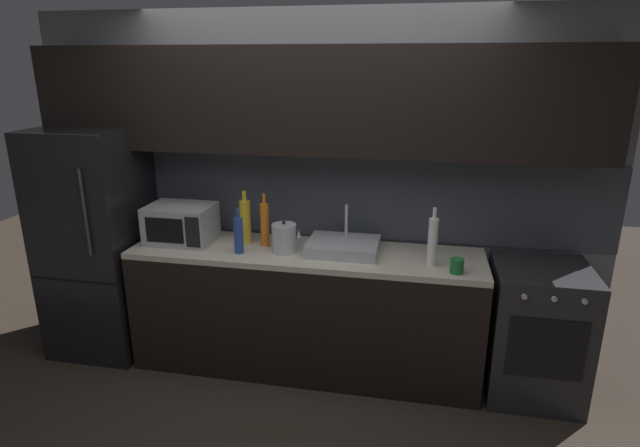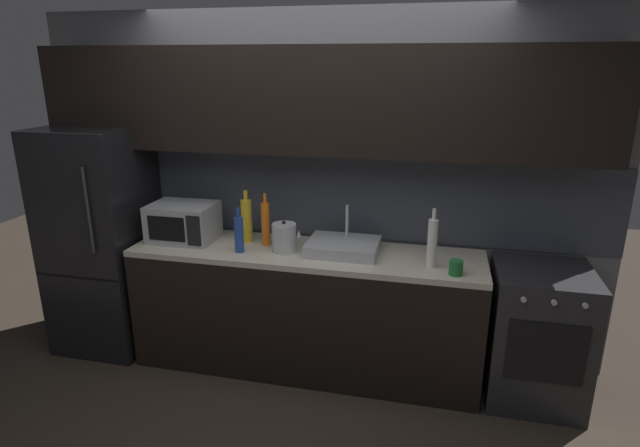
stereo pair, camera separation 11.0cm
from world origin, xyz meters
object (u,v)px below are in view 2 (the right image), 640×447
at_px(oven_range, 537,335).
at_px(mug_clear, 245,229).
at_px(refrigerator, 102,240).
at_px(wine_bottle_orange, 266,223).
at_px(wine_bottle_yellow, 247,220).
at_px(wine_bottle_white, 432,243).
at_px(mug_green, 456,268).
at_px(microwave, 183,222).
at_px(wine_bottle_blue, 239,234).
at_px(kettle, 284,238).

distance_m(oven_range, mug_clear, 2.15).
height_order(refrigerator, wine_bottle_orange, refrigerator).
distance_m(oven_range, wine_bottle_yellow, 2.11).
xyz_separation_m(refrigerator, wine_bottle_orange, (1.30, 0.05, 0.21)).
bearing_deg(wine_bottle_white, mug_clear, 167.46).
distance_m(refrigerator, oven_range, 3.18).
relative_size(mug_clear, mug_green, 1.08).
relative_size(refrigerator, wine_bottle_white, 4.45).
distance_m(refrigerator, microwave, 0.70).
bearing_deg(wine_bottle_blue, wine_bottle_white, 1.28).
relative_size(oven_range, wine_bottle_yellow, 2.37).
distance_m(refrigerator, wine_bottle_blue, 1.19).
xyz_separation_m(oven_range, wine_bottle_white, (-0.70, -0.10, 0.61)).
relative_size(oven_range, wine_bottle_orange, 2.39).
distance_m(wine_bottle_orange, wine_bottle_white, 1.16).
bearing_deg(kettle, wine_bottle_blue, -165.11).
height_order(wine_bottle_white, wine_bottle_yellow, wine_bottle_white).
distance_m(kettle, wine_bottle_blue, 0.31).
xyz_separation_m(wine_bottle_orange, wine_bottle_yellow, (-0.16, 0.04, 0.00)).
bearing_deg(refrigerator, wine_bottle_yellow, 4.50).
relative_size(wine_bottle_blue, wine_bottle_white, 0.83).
distance_m(oven_range, wine_bottle_orange, 1.95).
distance_m(wine_bottle_orange, wine_bottle_blue, 0.22).
bearing_deg(microwave, wine_bottle_orange, 3.02).
bearing_deg(wine_bottle_white, kettle, 177.07).
xyz_separation_m(kettle, wine_bottle_orange, (-0.17, 0.10, 0.06)).
relative_size(microwave, wine_bottle_orange, 1.22).
height_order(refrigerator, wine_bottle_blue, refrigerator).
distance_m(wine_bottle_yellow, mug_green, 1.49).
bearing_deg(refrigerator, kettle, -1.82).
height_order(refrigerator, microwave, refrigerator).
bearing_deg(oven_range, kettle, -178.47).
bearing_deg(wine_bottle_blue, wine_bottle_yellow, 96.67).
bearing_deg(wine_bottle_blue, kettle, 14.89).
height_order(microwave, wine_bottle_orange, wine_bottle_orange).
bearing_deg(refrigerator, mug_green, -4.32).
bearing_deg(mug_clear, wine_bottle_white, -12.54).
relative_size(wine_bottle_yellow, mug_clear, 3.78).
height_order(microwave, mug_clear, microwave).
bearing_deg(wine_bottle_orange, kettle, -30.46).
bearing_deg(mug_green, kettle, 172.49).
xyz_separation_m(wine_bottle_white, mug_clear, (-1.37, 0.31, -0.11)).
bearing_deg(oven_range, microwave, 179.54).
bearing_deg(microwave, wine_bottle_white, -3.73).
height_order(oven_range, wine_bottle_white, wine_bottle_white).
bearing_deg(wine_bottle_yellow, mug_green, -11.09).
xyz_separation_m(refrigerator, wine_bottle_yellow, (1.14, 0.09, 0.21)).
relative_size(microwave, kettle, 2.08).
bearing_deg(wine_bottle_yellow, wine_bottle_white, -8.12).
height_order(microwave, wine_bottle_white, wine_bottle_white).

